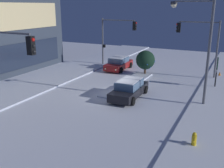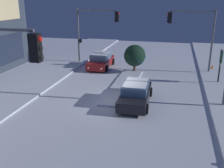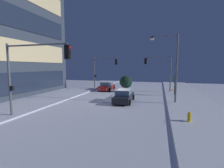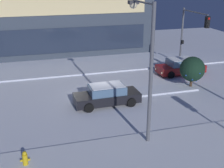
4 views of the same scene
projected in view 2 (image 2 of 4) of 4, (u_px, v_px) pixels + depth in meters
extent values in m
plane|color=silver|center=(119.00, 102.00, 17.80)|extent=(52.00, 52.00, 0.00)
cube|color=silver|center=(10.00, 91.00, 19.71)|extent=(52.00, 5.20, 0.14)
cube|color=silver|center=(124.00, 85.00, 21.02)|extent=(9.00, 1.80, 0.14)
cube|color=black|center=(135.00, 96.00, 17.48)|extent=(4.71, 1.89, 0.66)
cube|color=slate|center=(136.00, 87.00, 17.28)|extent=(2.56, 1.66, 0.60)
cube|color=white|center=(136.00, 83.00, 17.18)|extent=(2.37, 1.55, 0.04)
sphere|color=#F9E5B2|center=(132.00, 85.00, 19.79)|extent=(0.16, 0.16, 0.16)
sphere|color=#F9E5B2|center=(148.00, 86.00, 19.54)|extent=(0.16, 0.16, 0.16)
cylinder|color=black|center=(126.00, 90.00, 19.15)|extent=(0.66, 0.24, 0.66)
cylinder|color=black|center=(150.00, 92.00, 18.78)|extent=(0.66, 0.24, 0.66)
cylinder|color=black|center=(118.00, 106.00, 16.30)|extent=(0.66, 0.24, 0.66)
cylinder|color=black|center=(146.00, 109.00, 15.93)|extent=(0.66, 0.24, 0.66)
cube|color=maroon|center=(101.00, 62.00, 26.41)|extent=(4.49, 1.95, 0.66)
cube|color=slate|center=(101.00, 57.00, 26.22)|extent=(2.44, 1.72, 0.60)
cube|color=white|center=(101.00, 53.00, 26.11)|extent=(2.26, 1.61, 0.04)
sphere|color=#F9E5B2|center=(101.00, 69.00, 24.22)|extent=(0.16, 0.16, 0.16)
sphere|color=#F9E5B2|center=(88.00, 68.00, 24.48)|extent=(0.16, 0.16, 0.16)
cylinder|color=black|center=(106.00, 69.00, 24.93)|extent=(0.66, 0.23, 0.66)
cylinder|color=black|center=(88.00, 67.00, 25.31)|extent=(0.66, 0.23, 0.66)
cylinder|color=black|center=(113.00, 61.00, 27.64)|extent=(0.66, 0.23, 0.66)
cylinder|color=black|center=(96.00, 61.00, 28.03)|extent=(0.66, 0.23, 0.66)
cube|color=black|center=(35.00, 48.00, 9.05)|extent=(0.32, 0.36, 1.00)
sphere|color=red|center=(39.00, 39.00, 8.90)|extent=(0.20, 0.20, 0.20)
sphere|color=black|center=(40.00, 48.00, 9.00)|extent=(0.20, 0.20, 0.20)
sphere|color=black|center=(41.00, 57.00, 9.11)|extent=(0.20, 0.20, 0.20)
cylinder|color=#565960|center=(79.00, 36.00, 27.69)|extent=(0.18, 0.18, 5.77)
cylinder|color=#565960|center=(97.00, 10.00, 26.36)|extent=(0.12, 4.18, 0.12)
cube|color=black|center=(117.00, 17.00, 26.07)|extent=(0.32, 0.36, 1.00)
sphere|color=red|center=(119.00, 13.00, 25.93)|extent=(0.20, 0.20, 0.20)
sphere|color=black|center=(119.00, 17.00, 26.03)|extent=(0.20, 0.20, 0.20)
sphere|color=black|center=(119.00, 20.00, 26.13)|extent=(0.20, 0.20, 0.20)
cube|color=black|center=(81.00, 41.00, 27.79)|extent=(0.20, 0.24, 0.36)
cylinder|color=#565960|center=(212.00, 42.00, 23.86)|extent=(0.18, 0.18, 5.83)
cylinder|color=#565960|center=(193.00, 11.00, 23.45)|extent=(0.12, 3.95, 0.12)
cube|color=black|center=(170.00, 18.00, 24.09)|extent=(0.32, 0.36, 1.00)
sphere|color=red|center=(168.00, 14.00, 24.03)|extent=(0.20, 0.20, 0.20)
sphere|color=black|center=(168.00, 18.00, 24.13)|extent=(0.20, 0.20, 0.20)
sphere|color=black|center=(168.00, 21.00, 24.23)|extent=(0.20, 0.20, 0.20)
cylinder|color=black|center=(220.00, 67.00, 21.22)|extent=(0.12, 0.12, 2.82)
cube|color=#144C2D|center=(221.00, 56.00, 20.94)|extent=(0.55, 0.14, 1.03)
cube|color=white|center=(220.00, 65.00, 21.16)|extent=(0.44, 0.11, 0.24)
cylinder|color=#473323|center=(134.00, 68.00, 24.75)|extent=(0.22, 0.22, 0.77)
sphere|color=black|center=(135.00, 56.00, 24.36)|extent=(2.03, 2.03, 2.03)
sphere|color=blue|center=(135.00, 56.00, 25.38)|extent=(0.10, 0.10, 0.10)
sphere|color=blue|center=(139.00, 65.00, 24.77)|extent=(0.10, 0.10, 0.10)
sphere|color=blue|center=(142.00, 64.00, 24.08)|extent=(0.10, 0.10, 0.10)
sphere|color=blue|center=(146.00, 57.00, 24.22)|extent=(0.10, 0.10, 0.10)
sphere|color=blue|center=(125.00, 53.00, 24.79)|extent=(0.10, 0.10, 0.10)
sphere|color=blue|center=(139.00, 61.00, 23.57)|extent=(0.10, 0.10, 0.10)
cone|color=orange|center=(212.00, 67.00, 25.64)|extent=(0.36, 0.36, 0.55)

